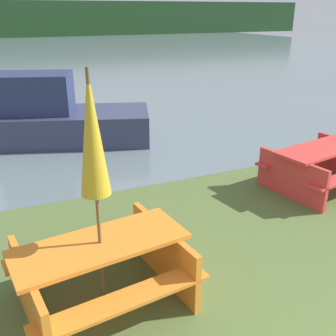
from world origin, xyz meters
name	(u,v)px	position (x,y,z in m)	size (l,w,h in m)	color
water	(30,54)	(0.00, 31.05, 0.00)	(60.00, 50.00, 0.00)	slate
far_treeline	(10,19)	(0.00, 51.05, 2.00)	(80.00, 1.60, 4.00)	#1E3D1E
picnic_table_orange	(102,266)	(-1.89, 3.44, 0.44)	(1.93, 1.60, 0.73)	orange
picnic_table_red	(322,162)	(2.40, 4.81, 0.45)	(2.09, 1.69, 0.74)	red
umbrella_gold	(92,136)	(-1.89, 3.44, 1.85)	(0.29, 0.29, 2.47)	brown
boat	(59,117)	(-1.37, 9.31, 0.58)	(4.13, 2.77, 1.61)	#333856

